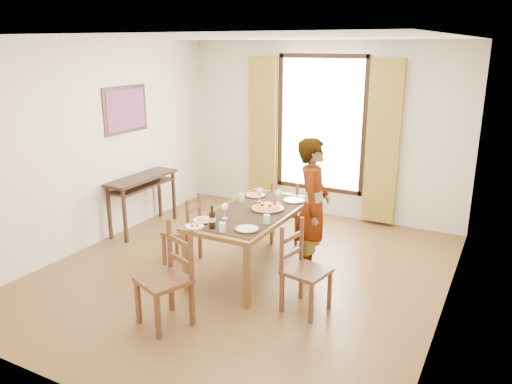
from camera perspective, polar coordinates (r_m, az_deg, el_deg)
The scene contains 22 objects.
ground at distance 6.09m, azimuth -1.39°, elevation -9.10°, with size 5.00×5.00×0.00m, color brown.
room_shell at distance 5.71m, azimuth -0.90°, elevation 5.50°, with size 4.60×5.10×2.74m.
console_table at distance 7.43m, azimuth -12.91°, elevation 0.88°, with size 0.38×1.20×0.80m.
dining_table at distance 5.88m, azimuth -0.44°, elevation -2.82°, with size 0.88×1.75×0.76m.
chair_west at distance 6.26m, azimuth -8.23°, elevation -4.49°, with size 0.44×0.44×0.87m.
chair_north at distance 6.86m, azimuth 3.27°, elevation -2.44°, with size 0.51×0.51×0.88m.
chair_south at distance 4.94m, azimuth -10.15°, elevation -9.88°, with size 0.57×0.57×0.99m.
chair_east at distance 5.13m, azimuth 5.47°, elevation -8.99°, with size 0.48×0.48×0.93m.
man at distance 5.82m, azimuth 6.53°, elevation -1.79°, with size 0.52×0.67×1.64m, color gray.
plate_sw at distance 5.55m, azimuth -5.99°, elevation -3.05°, with size 0.27×0.27×0.05m, color silver, non-canonical shape.
plate_se at distance 5.26m, azimuth -1.03°, elevation -4.09°, with size 0.27×0.27×0.05m, color silver, non-canonical shape.
plate_nw at distance 6.42m, azimuth -0.05°, elevation -0.24°, with size 0.27×0.27×0.05m, color silver, non-canonical shape.
plate_ne at distance 6.23m, azimuth 4.37°, elevation -0.82°, with size 0.27×0.27×0.05m, color silver, non-canonical shape.
pasta_platter at distance 5.90m, azimuth 1.29°, elevation -1.55°, with size 0.40×0.40×0.10m, color red, non-canonical shape.
caprese_plate at distance 5.38m, azimuth -7.05°, elevation -3.82°, with size 0.20×0.20×0.04m, color silver, non-canonical shape.
wine_glass_a at distance 5.58m, azimuth -3.60°, elevation -2.18°, with size 0.08×0.08×0.18m, color white, non-canonical shape.
wine_glass_b at distance 6.10m, azimuth 2.56°, elevation -0.51°, with size 0.08×0.08×0.18m, color white, non-canonical shape.
wine_glass_c at distance 6.16m, azimuth 0.42°, elevation -0.33°, with size 0.08×0.08×0.18m, color white, non-canonical shape.
tumbler_a at distance 5.44m, azimuth 1.25°, elevation -3.12°, with size 0.07×0.07×0.10m, color silver.
tumbler_b at distance 6.20m, azimuth -1.65°, elevation -0.63°, with size 0.07×0.07×0.10m, color silver.
tumbler_c at distance 5.22m, azimuth -3.87°, elevation -4.04°, with size 0.07×0.07×0.10m, color silver.
wine_bottle at distance 5.30m, azimuth -5.03°, elevation -2.89°, with size 0.07×0.07×0.25m, color black, non-canonical shape.
Camera 1 is at (2.70, -4.78, 2.64)m, focal length 35.00 mm.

